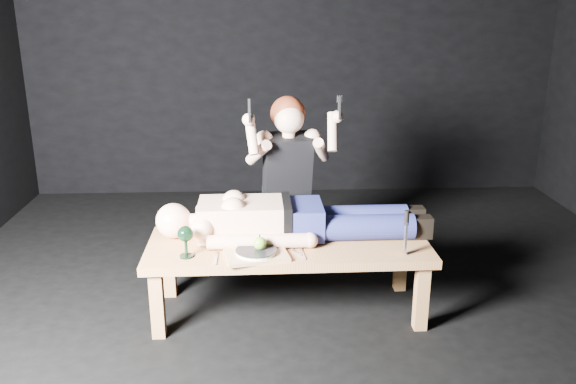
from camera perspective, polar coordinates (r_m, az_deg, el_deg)
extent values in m
plane|color=black|center=(3.70, 2.44, -11.55)|extent=(5.00, 5.00, 0.00)
plane|color=black|center=(5.73, 0.36, 14.63)|extent=(5.00, 0.00, 5.00)
cube|color=#A07A49|center=(3.63, 0.04, -8.17)|extent=(1.67, 0.64, 0.45)
cube|color=tan|center=(3.35, -3.06, -6.00)|extent=(0.38, 0.31, 0.02)
cylinder|color=white|center=(3.35, -3.07, -5.70)|extent=(0.27, 0.27, 0.02)
sphere|color=#5A9924|center=(3.34, -2.72, -4.91)|extent=(0.07, 0.07, 0.07)
cube|color=#B2B2B7|center=(3.35, -6.91, -6.31)|extent=(0.02, 0.18, 0.01)
cube|color=#B2B2B7|center=(3.39, 1.36, -5.89)|extent=(0.03, 0.18, 0.01)
cube|color=#B2B2B7|center=(3.42, 0.56, -5.66)|extent=(0.10, 0.16, 0.01)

